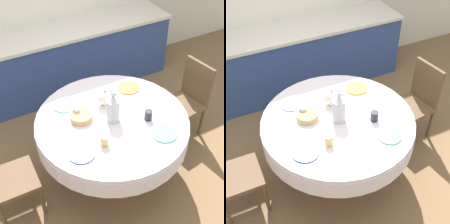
{
  "view_description": "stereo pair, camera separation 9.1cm",
  "coord_description": "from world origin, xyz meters",
  "views": [
    {
      "loc": [
        -1.02,
        -1.87,
        2.65
      ],
      "look_at": [
        0.0,
        0.0,
        0.8
      ],
      "focal_mm": 50.0,
      "sensor_mm": 36.0,
      "label": 1
    },
    {
      "loc": [
        -0.94,
        -1.91,
        2.65
      ],
      "look_at": [
        0.0,
        0.0,
        0.8
      ],
      "focal_mm": 50.0,
      "sensor_mm": 36.0,
      "label": 2
    }
  ],
  "objects": [
    {
      "name": "plate_far_right",
      "position": [
        0.37,
        0.33,
        0.73
      ],
      "size": [
        0.23,
        0.23,
        0.01
      ],
      "primitive_type": "cylinder",
      "color": "orange",
      "rests_on": "dining_table"
    },
    {
      "name": "plate_far_left",
      "position": [
        -0.31,
        0.38,
        0.73
      ],
      "size": [
        0.23,
        0.23,
        0.01
      ],
      "primitive_type": "cylinder",
      "color": "#60BCB7",
      "rests_on": "dining_table"
    },
    {
      "name": "cup_far_right",
      "position": [
        0.16,
        0.29,
        0.77
      ],
      "size": [
        0.07,
        0.07,
        0.1
      ],
      "primitive_type": "cylinder",
      "color": "#5BA39E",
      "rests_on": "dining_table"
    },
    {
      "name": "coffee_carafe",
      "position": [
        -0.0,
        -0.02,
        0.86
      ],
      "size": [
        0.13,
        0.13,
        0.32
      ],
      "color": "#B2B2B7",
      "rests_on": "dining_table"
    },
    {
      "name": "plate_near_right",
      "position": [
        0.3,
        -0.39,
        0.73
      ],
      "size": [
        0.23,
        0.23,
        0.01
      ],
      "primitive_type": "cylinder",
      "color": "#60BCB7",
      "rests_on": "dining_table"
    },
    {
      "name": "plate_near_left",
      "position": [
        -0.42,
        -0.26,
        0.73
      ],
      "size": [
        0.23,
        0.23,
        0.01
      ],
      "primitive_type": "cylinder",
      "color": "#3856AD",
      "rests_on": "dining_table"
    },
    {
      "name": "chair_right",
      "position": [
        -1.06,
        0.02,
        0.49
      ],
      "size": [
        0.41,
        0.41,
        0.9
      ],
      "rotation": [
        0.0,
        0.0,
        -1.59
      ],
      "color": "brown",
      "rests_on": "ground_plane"
    },
    {
      "name": "cup_far_left",
      "position": [
        -0.27,
        0.2,
        0.77
      ],
      "size": [
        0.07,
        0.07,
        0.1
      ],
      "primitive_type": "cylinder",
      "color": "white",
      "rests_on": "dining_table"
    },
    {
      "name": "dining_table",
      "position": [
        0.0,
        0.0,
        0.6
      ],
      "size": [
        1.43,
        1.43,
        0.72
      ],
      "color": "brown",
      "rests_on": "ground_plane"
    },
    {
      "name": "ground_plane",
      "position": [
        0.0,
        0.0,
        0.0
      ],
      "size": [
        12.0,
        12.0,
        0.0
      ],
      "primitive_type": "plane",
      "color": "brown"
    },
    {
      "name": "bread_basket",
      "position": [
        -0.25,
        0.13,
        0.75
      ],
      "size": [
        0.2,
        0.2,
        0.06
      ],
      "primitive_type": "cylinder",
      "color": "tan",
      "rests_on": "dining_table"
    },
    {
      "name": "chair_left",
      "position": [
        1.05,
        0.13,
        0.49
      ],
      "size": [
        0.45,
        0.45,
        0.9
      ],
      "rotation": [
        0.0,
        0.0,
        -4.59
      ],
      "color": "brown",
      "rests_on": "ground_plane"
    },
    {
      "name": "cup_near_right",
      "position": [
        0.29,
        -0.17,
        0.77
      ],
      "size": [
        0.07,
        0.07,
        0.1
      ],
      "primitive_type": "cylinder",
      "color": "#28282D",
      "rests_on": "dining_table"
    },
    {
      "name": "teapot",
      "position": [
        0.04,
        0.21,
        0.81
      ],
      "size": [
        0.21,
        0.15,
        0.2
      ],
      "color": "silver",
      "rests_on": "dining_table"
    },
    {
      "name": "cup_near_left",
      "position": [
        -0.21,
        -0.26,
        0.77
      ],
      "size": [
        0.07,
        0.07,
        0.1
      ],
      "primitive_type": "cylinder",
      "color": "#DBB766",
      "rests_on": "dining_table"
    },
    {
      "name": "kitchen_counter",
      "position": [
        0.0,
        1.6,
        0.44
      ],
      "size": [
        3.24,
        0.64,
        0.88
      ],
      "color": "#2D4784",
      "rests_on": "ground_plane"
    }
  ]
}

